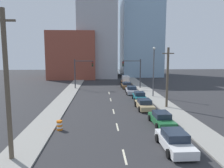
# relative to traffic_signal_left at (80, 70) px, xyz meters

# --- Properties ---
(sidewalk_left) EXTENTS (2.87, 91.86, 0.14)m
(sidewalk_left) POSITION_rel_traffic_signal_left_xyz_m (-1.73, 6.67, -4.03)
(sidewalk_left) COLOR gray
(sidewalk_left) RESTS_ON ground
(sidewalk_right) EXTENTS (2.87, 91.86, 0.14)m
(sidewalk_right) POSITION_rel_traffic_signal_left_xyz_m (13.62, 6.67, -4.03)
(sidewalk_right) COLOR gray
(sidewalk_right) RESTS_ON ground
(lane_stripe_at_7m) EXTENTS (0.16, 2.40, 0.01)m
(lane_stripe_at_7m) POSITION_rel_traffic_signal_left_xyz_m (5.95, -31.98, -4.10)
(lane_stripe_at_7m) COLOR beige
(lane_stripe_at_7m) RESTS_ON ground
(lane_stripe_at_14m) EXTENTS (0.16, 2.40, 0.01)m
(lane_stripe_at_14m) POSITION_rel_traffic_signal_left_xyz_m (5.95, -25.42, -4.10)
(lane_stripe_at_14m) COLOR beige
(lane_stripe_at_14m) RESTS_ON ground
(lane_stripe_at_20m) EXTENTS (0.16, 2.40, 0.01)m
(lane_stripe_at_20m) POSITION_rel_traffic_signal_left_xyz_m (5.95, -19.30, -4.10)
(lane_stripe_at_20m) COLOR beige
(lane_stripe_at_20m) RESTS_ON ground
(lane_stripe_at_27m) EXTENTS (0.16, 2.40, 0.01)m
(lane_stripe_at_27m) POSITION_rel_traffic_signal_left_xyz_m (5.95, -11.84, -4.10)
(lane_stripe_at_27m) COLOR beige
(lane_stripe_at_27m) RESTS_ON ground
(lane_stripe_at_34m) EXTENTS (0.16, 2.40, 0.01)m
(lane_stripe_at_34m) POSITION_rel_traffic_signal_left_xyz_m (5.95, -5.65, -4.10)
(lane_stripe_at_34m) COLOR beige
(lane_stripe_at_34m) RESTS_ON ground
(building_brick_left) EXTENTS (14.00, 16.00, 14.06)m
(building_brick_left) POSITION_rel_traffic_signal_left_xyz_m (-4.11, 23.57, 2.93)
(building_brick_left) COLOR brown
(building_brick_left) RESTS_ON ground
(building_office_center) EXTENTS (12.00, 20.00, 27.83)m
(building_office_center) POSITION_rel_traffic_signal_left_xyz_m (3.50, 27.57, 9.81)
(building_office_center) COLOR #A8A8AD
(building_office_center) RESTS_ON ground
(building_glass_right) EXTENTS (13.00, 20.00, 32.81)m
(building_glass_right) POSITION_rel_traffic_signal_left_xyz_m (18.30, 31.57, 12.30)
(building_glass_right) COLOR #8CADC6
(building_glass_right) RESTS_ON ground
(traffic_signal_left) EXTENTS (4.07, 0.35, 6.37)m
(traffic_signal_left) POSITION_rel_traffic_signal_left_xyz_m (0.00, 0.00, 0.00)
(traffic_signal_left) COLOR #38383D
(traffic_signal_left) RESTS_ON ground
(traffic_signal_right) EXTENTS (4.07, 0.35, 6.37)m
(traffic_signal_right) POSITION_rel_traffic_signal_left_xyz_m (11.88, 0.00, 0.00)
(traffic_signal_right) COLOR #38383D
(traffic_signal_right) RESTS_ON ground
(utility_pole_left_near) EXTENTS (1.60, 0.32, 10.32)m
(utility_pole_left_near) POSITION_rel_traffic_signal_left_xyz_m (-2.02, -32.05, 1.18)
(utility_pole_left_near) COLOR brown
(utility_pole_left_near) RESTS_ON ground
(utility_pole_right_mid) EXTENTS (1.60, 0.32, 8.29)m
(utility_pole_right_mid) POSITION_rel_traffic_signal_left_xyz_m (13.41, -17.75, 0.16)
(utility_pole_right_mid) COLOR brown
(utility_pole_right_mid) RESTS_ON ground
(traffic_barrel) EXTENTS (0.56, 0.56, 0.95)m
(traffic_barrel) POSITION_rel_traffic_signal_left_xyz_m (0.22, -26.03, -3.63)
(traffic_barrel) COLOR orange
(traffic_barrel) RESTS_ON ground
(street_lamp) EXTENTS (0.44, 0.44, 8.60)m
(street_lamp) POSITION_rel_traffic_signal_left_xyz_m (13.44, -9.91, 0.87)
(street_lamp) COLOR #4C4C51
(street_lamp) RESTS_ON ground
(sedan_white) EXTENTS (2.19, 4.77, 1.45)m
(sedan_white) POSITION_rel_traffic_signal_left_xyz_m (9.99, -30.91, -3.44)
(sedan_white) COLOR silver
(sedan_white) RESTS_ON ground
(sedan_green) EXTENTS (2.12, 4.73, 1.36)m
(sedan_green) POSITION_rel_traffic_signal_left_xyz_m (10.65, -24.93, -3.48)
(sedan_green) COLOR #1E6033
(sedan_green) RESTS_ON ground
(sedan_tan) EXTENTS (2.16, 4.78, 1.36)m
(sedan_tan) POSITION_rel_traffic_signal_left_xyz_m (10.20, -18.23, -3.47)
(sedan_tan) COLOR tan
(sedan_tan) RESTS_ON ground
(sedan_teal) EXTENTS (2.13, 4.37, 1.38)m
(sedan_teal) POSITION_rel_traffic_signal_left_xyz_m (10.56, -12.57, -3.47)
(sedan_teal) COLOR #196B75
(sedan_teal) RESTS_ON ground
(sedan_silver) EXTENTS (2.29, 4.86, 1.39)m
(sedan_silver) POSITION_rel_traffic_signal_left_xyz_m (10.17, -6.35, -3.47)
(sedan_silver) COLOR #B2B2BC
(sedan_silver) RESTS_ON ground
(sedan_brown) EXTENTS (2.24, 4.57, 1.36)m
(sedan_brown) POSITION_rel_traffic_signal_left_xyz_m (10.00, 0.24, -3.47)
(sedan_brown) COLOR brown
(sedan_brown) RESTS_ON ground
(box_truck_orange) EXTENTS (2.26, 5.50, 2.08)m
(box_truck_orange) POSITION_rel_traffic_signal_left_xyz_m (10.60, 7.03, -3.12)
(box_truck_orange) COLOR orange
(box_truck_orange) RESTS_ON ground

